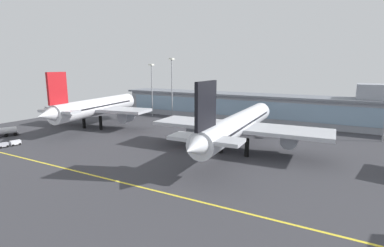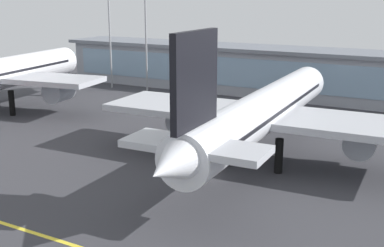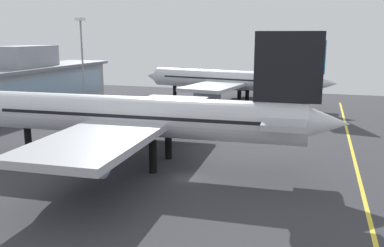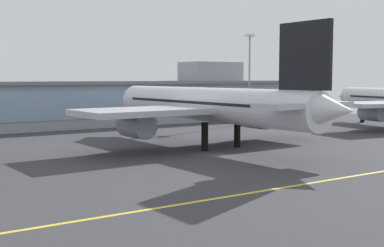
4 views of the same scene
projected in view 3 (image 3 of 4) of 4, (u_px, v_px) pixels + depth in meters
The scene contains 5 objects.
ground_plane at pixel (188, 178), 55.43m from camera, with size 182.06×182.06×0.00m, color #38383D.
taxiway_centreline_stripe at pixel (364, 197), 49.04m from camera, with size 145.64×0.50×0.01m, color yellow.
airliner_near_right at pixel (138, 117), 60.51m from camera, with size 46.61×58.98×19.45m.
airliner_far_right at pixel (232, 80), 115.00m from camera, with size 43.95×56.29×17.68m.
apron_light_mast_centre at pixel (82, 51), 100.14m from camera, with size 1.80×1.80×22.95m.
Camera 3 is at (-50.09, -16.10, 18.97)m, focal length 38.49 mm.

